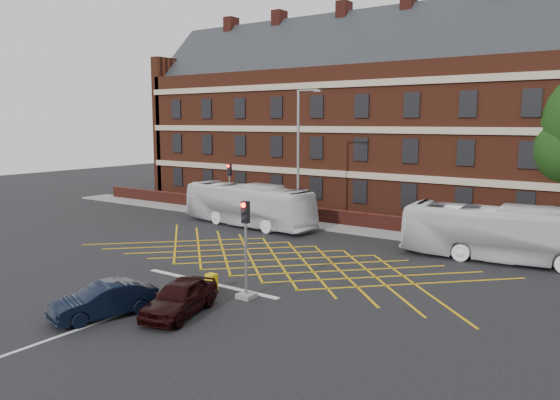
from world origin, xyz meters
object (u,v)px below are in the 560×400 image
Objects in this scene: traffic_light_far at (230,195)px; direction_signs at (201,197)px; street_lamp at (299,184)px; car_maroon at (180,297)px; bus_right at (506,234)px; traffic_light_near at (246,259)px; utility_cabinet at (211,283)px; car_navy at (104,300)px; bus_left at (248,205)px.

traffic_light_far is 1.94× the size of direction_signs.
street_lamp is at bearing -14.93° from traffic_light_far.
car_maroon is 1.88× the size of direction_signs.
direction_signs is (-2.96, -0.24, -0.39)m from traffic_light_far.
bus_right is 21.72m from traffic_light_far.
traffic_light_near is at bearing 143.60° from bus_right.
bus_right is 2.61× the size of traffic_light_near.
utility_cabinet is at bearing -45.32° from direction_signs.
car_maroon is (2.23, 1.92, 0.03)m from car_navy.
street_lamp reaches higher than traffic_light_far.
bus_right is 21.11m from car_navy.
bus_right is 18.34m from car_maroon.
traffic_light_near is 14.46m from street_lamp.
street_lamp is 14.14m from utility_cabinet.
bus_left is at bearing -16.18° from direction_signs.
car_navy is at bearing -151.90° from bus_left.
traffic_light_far reaches higher than utility_cabinet.
bus_left is 5.08× the size of direction_signs.
bus_left is at bearing 127.72° from car_navy.
car_maroon is (-8.59, -16.19, -0.85)m from bus_right.
car_navy is at bearing -103.94° from utility_cabinet.
car_navy is 6.01m from traffic_light_near.
direction_signs is (-24.57, 1.92, -0.17)m from bus_right.
direction_signs is at bearing 138.35° from traffic_light_near.
street_lamp is (-5.88, 13.11, 1.65)m from traffic_light_near.
traffic_light_far reaches higher than bus_left.
bus_left is 16.70m from traffic_light_near.
car_maroon is at bearing -54.63° from traffic_light_far.
car_navy is (-10.82, -18.11, -0.88)m from bus_right.
traffic_light_far is 3.00m from direction_signs.
car_maroon is 22.52m from traffic_light_far.
traffic_light_far is (-10.79, 20.27, 1.09)m from car_navy.
traffic_light_near is 2.35m from utility_cabinet.
bus_right reaches higher than utility_cabinet.
traffic_light_far is (-13.92, 15.25, 0.00)m from traffic_light_near.
car_maroon is 5.18× the size of utility_cabinet.
car_navy is at bearing 143.19° from bus_right.
bus_left is 13.97× the size of utility_cabinet.
car_maroon is 0.97× the size of traffic_light_near.
bus_left is at bearing 104.80° from car_maroon.
street_lamp reaches higher than bus_right.
bus_right is 1.15× the size of street_lamp.
utility_cabinet is at bearing -176.20° from traffic_light_near.
bus_left reaches higher than bus_right.
traffic_light_near is at bearing -41.65° from direction_signs.
traffic_light_near reaches higher than utility_cabinet.
car_navy is 0.99× the size of car_maroon.
bus_right is 13.70m from street_lamp.
utility_cabinet is (3.97, -13.24, -3.01)m from street_lamp.
bus_left is at bearing 179.96° from street_lamp.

